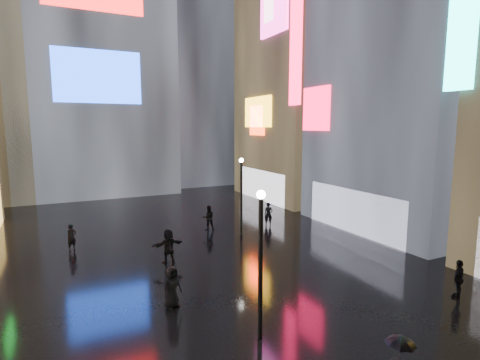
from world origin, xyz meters
TOP-DOWN VIEW (x-y plane):
  - ground at (0.00, 20.00)m, footprint 140.00×140.00m
  - building_right_mid at (15.98, 17.01)m, footprint 10.28×13.70m
  - building_right_far at (15.98, 30.00)m, footprint 10.28×12.00m
  - tower_flank_right at (9.00, 46.00)m, footprint 12.00×12.00m
  - lamp_near at (-1.02, 8.35)m, footprint 0.30×0.30m
  - lamp_far at (3.92, 19.84)m, footprint 0.30×0.30m
  - pedestrian_3 at (8.13, 7.41)m, footprint 1.05×0.72m
  - pedestrian_4 at (-3.09, 11.90)m, footprint 0.97×0.80m
  - pedestrian_5 at (-1.88, 16.88)m, footprint 1.74×0.65m
  - pedestrian_6 at (-6.47, 21.35)m, footprint 0.69×0.61m
  - pedestrian_7 at (2.40, 22.00)m, footprint 0.97×0.83m
  - umbrella_1 at (0.15, 3.60)m, footprint 0.95×0.95m
  - umbrella_2 at (-3.09, 11.90)m, footprint 1.32×1.30m
  - pedestrian_8 at (6.81, 21.16)m, footprint 0.74×0.66m

SIDE VIEW (x-z plane):
  - ground at x=0.00m, z-range 0.00..0.00m
  - pedestrian_6 at x=-6.47m, z-range 0.00..1.58m
  - pedestrian_3 at x=8.13m, z-range 0.00..1.66m
  - pedestrian_4 at x=-3.09m, z-range 0.00..1.70m
  - pedestrian_8 at x=6.81m, z-range 0.00..1.71m
  - pedestrian_7 at x=2.40m, z-range 0.00..1.74m
  - pedestrian_5 at x=-1.88m, z-range 0.00..1.85m
  - umbrella_1 at x=0.15m, z-range 1.72..2.34m
  - umbrella_2 at x=-3.09m, z-range 1.70..2.66m
  - lamp_near at x=-1.02m, z-range 0.34..5.54m
  - lamp_far at x=3.92m, z-range 0.34..5.54m
  - building_right_far at x=15.98m, z-range -0.02..27.98m
  - building_right_mid at x=15.98m, z-range -0.01..29.99m
  - tower_flank_right at x=9.00m, z-range 0.00..34.00m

